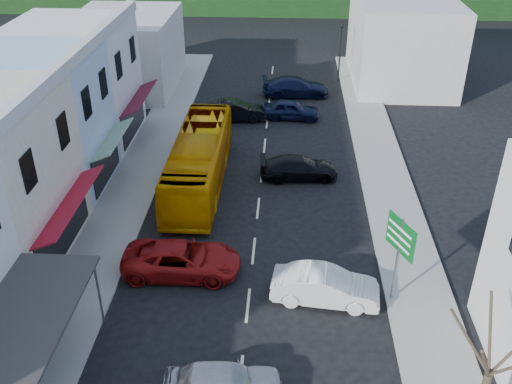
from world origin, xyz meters
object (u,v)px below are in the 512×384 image
direction_sign (397,262)px  car_silver (223,384)px  traffic_signal (340,52)px  car_red (182,260)px  street_tree (489,374)px  pedestrian_left (55,275)px  car_white (325,288)px  bus (199,161)px

direction_sign → car_silver: bearing=-165.0°
direction_sign → traffic_signal: (-0.45, 28.60, 0.45)m
car_red → street_tree: size_ratio=0.68×
car_silver → pedestrian_left: pedestrian_left is taller
car_silver → car_red: size_ratio=0.96×
car_white → street_tree: bearing=-141.5°
bus → direction_sign: (9.85, -9.81, 0.58)m
pedestrian_left → direction_sign: bearing=-90.1°
direction_sign → street_tree: 7.38m
bus → direction_sign: bearing=-44.9°
pedestrian_left → traffic_signal: (14.30, 28.92, 1.58)m
car_white → car_red: size_ratio=0.96×
pedestrian_left → car_white: bearing=-90.6°
bus → direction_sign: 13.91m
pedestrian_left → bus: bearing=-27.2°
street_tree → pedestrian_left: bearing=157.3°
car_red → car_silver: bearing=-159.8°
bus → car_silver: size_ratio=2.64×
traffic_signal → car_red: bearing=63.8°
car_silver → street_tree: street_tree is taller
car_white → traffic_signal: bearing=1.2°
car_red → traffic_signal: 28.71m
car_white → traffic_signal: (2.47, 28.76, 1.88)m
pedestrian_left → direction_sign: direction_sign is taller
car_red → pedestrian_left: bearing=107.3°
car_silver → car_white: bearing=-40.3°
bus → traffic_signal: 21.04m
street_tree → traffic_signal: size_ratio=1.31×
direction_sign → pedestrian_left: bearing=156.6°
car_white → bus: bearing=40.9°
car_white → traffic_signal: traffic_signal is taller
car_silver → bus: bearing=6.2°
car_white → direction_sign: bearing=-80.8°
car_red → traffic_signal: bearing=-19.0°
car_silver → pedestrian_left: (-7.98, 5.30, 0.30)m
car_red → direction_sign: bearing=-99.2°
bus → direction_sign: size_ratio=2.72×
bus → car_white: bus is taller
car_silver → direction_sign: size_ratio=1.03×
pedestrian_left → street_tree: (16.24, -6.80, 2.37)m
bus → pedestrian_left: (-4.91, -10.12, -0.55)m
car_silver → car_red: same height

